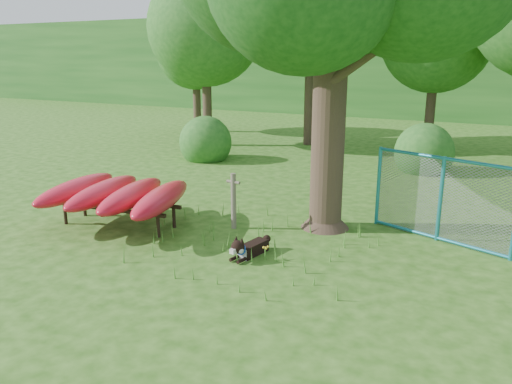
% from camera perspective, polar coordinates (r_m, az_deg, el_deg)
% --- Properties ---
extents(ground, '(80.00, 80.00, 0.00)m').
position_cam_1_polar(ground, '(8.76, -4.81, -8.02)').
color(ground, '#224F0F').
rests_on(ground, ground).
extents(wooden_post, '(0.32, 0.12, 1.17)m').
position_cam_1_polar(wooden_post, '(10.21, -2.59, -0.87)').
color(wooden_post, '#5F5847').
rests_on(wooden_post, ground).
extents(kayak_rack, '(3.29, 2.93, 0.91)m').
position_cam_1_polar(kayak_rack, '(10.72, -15.56, -0.21)').
color(kayak_rack, black).
rests_on(kayak_rack, ground).
extents(husky_dog, '(0.39, 1.02, 0.46)m').
position_cam_1_polar(husky_dog, '(8.90, -0.92, -6.45)').
color(husky_dog, black).
rests_on(husky_dog, ground).
extents(fence_section, '(2.69, 1.02, 2.75)m').
position_cam_1_polar(fence_section, '(10.11, 20.32, -0.76)').
color(fence_section, teal).
rests_on(fence_section, ground).
extents(wildflower_clump, '(0.12, 0.10, 0.26)m').
position_cam_1_polar(wildflower_clump, '(8.75, 1.06, -6.49)').
color(wildflower_clump, '#4D8B2D').
rests_on(wildflower_clump, ground).
extents(bg_tree_a, '(4.40, 4.40, 6.70)m').
position_cam_1_polar(bg_tree_a, '(20.00, -5.82, 18.13)').
color(bg_tree_a, '#35261D').
rests_on(bg_tree_a, ground).
extents(bg_tree_c, '(4.00, 4.00, 6.12)m').
position_cam_1_polar(bg_tree_c, '(20.00, 19.97, 16.25)').
color(bg_tree_c, '#35261D').
rests_on(bg_tree_c, ground).
extents(bg_tree_f, '(3.60, 3.60, 5.55)m').
position_cam_1_polar(bg_tree_f, '(23.86, -6.95, 15.80)').
color(bg_tree_f, '#35261D').
rests_on(bg_tree_f, ground).
extents(shrub_left, '(1.80, 1.80, 1.80)m').
position_cam_1_polar(shrub_left, '(17.41, -5.75, 3.73)').
color(shrub_left, '#215A1D').
rests_on(shrub_left, ground).
extents(shrub_mid, '(1.80, 1.80, 1.80)m').
position_cam_1_polar(shrub_mid, '(16.33, 18.48, 2.25)').
color(shrub_mid, '#215A1D').
rests_on(shrub_mid, ground).
extents(wooded_hillside, '(80.00, 12.00, 6.00)m').
position_cam_1_polar(wooded_hillside, '(35.06, 20.78, 13.54)').
color(wooded_hillside, '#215A1D').
rests_on(wooded_hillside, ground).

